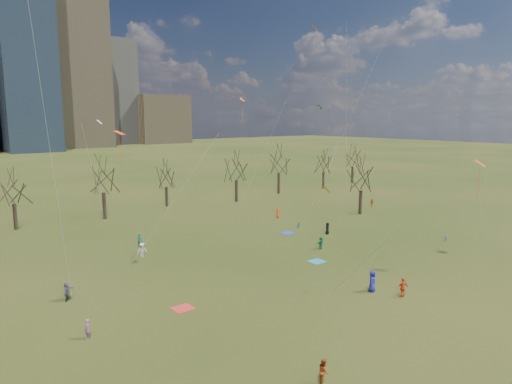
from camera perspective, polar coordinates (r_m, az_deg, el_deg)
ground at (r=44.11m, az=9.96°, el=-11.02°), size 500.00×500.00×0.00m
bare_tree_row at (r=72.09m, az=-12.67°, el=1.84°), size 113.04×29.80×9.50m
blanket_teal at (r=49.69m, az=7.62°, el=-8.58°), size 1.60×1.50×0.03m
blanket_navy at (r=60.92m, az=3.94°, el=-5.15°), size 1.60×1.50×0.03m
blanket_crimson at (r=38.35m, az=-9.13°, el=-14.17°), size 1.60×1.50×0.03m
person_0 at (r=42.19m, az=14.34°, el=-10.74°), size 1.11×0.94×1.93m
person_2 at (r=28.48m, az=8.49°, el=-21.27°), size 0.94×0.96×1.57m
person_3 at (r=60.98m, az=22.63°, el=-5.37°), size 0.71×0.76×1.03m
person_4 at (r=41.72m, az=17.88°, el=-11.30°), size 1.09×0.76×1.71m
person_5 at (r=54.08m, az=8.09°, el=-6.29°), size 1.45×0.68×1.50m
person_6 at (r=60.84m, az=8.92°, el=-4.52°), size 0.89×0.89×1.56m
person_7 at (r=35.02m, az=-20.35°, el=-15.77°), size 0.42×0.57×1.44m
person_8 at (r=63.30m, az=5.34°, el=-4.19°), size 0.58×0.57×0.95m
person_9 at (r=52.22m, az=-14.06°, el=-7.02°), size 1.14×0.86×1.57m
person_10 at (r=80.53m, az=14.29°, el=-1.31°), size 0.90×0.42×1.50m
person_11 at (r=42.17m, az=-22.53°, el=-11.35°), size 1.45×1.49×1.70m
person_12 at (r=70.01m, az=2.75°, el=-2.62°), size 0.57×0.78×1.48m
person_13 at (r=55.99m, az=-14.32°, el=-5.88°), size 0.68×0.71×1.65m
kites_airborne at (r=51.46m, az=0.69°, el=6.01°), size 64.21×47.78×29.96m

